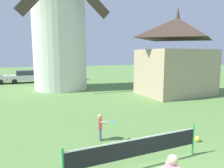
{
  "coord_description": "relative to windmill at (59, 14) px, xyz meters",
  "views": [
    {
      "loc": [
        -3.5,
        -3.53,
        3.54
      ],
      "look_at": [
        -0.46,
        3.58,
        2.42
      ],
      "focal_mm": 32.28,
      "sensor_mm": 36.0,
      "label": 1
    }
  ],
  "objects": [
    {
      "name": "tennis_net",
      "position": [
        -0.29,
        -16.24,
        -6.87
      ],
      "size": [
        4.61,
        0.06,
        1.1
      ],
      "color": "#238E4C",
      "rests_on": "ground_plane"
    },
    {
      "name": "stray_ball",
      "position": [
        3.0,
        -15.5,
        -7.44
      ],
      "size": [
        0.22,
        0.22,
        0.22
      ],
      "primitive_type": "sphere",
      "color": "yellow",
      "rests_on": "ground_plane"
    },
    {
      "name": "parked_car_green",
      "position": [
        1.87,
        6.71,
        -6.74
      ],
      "size": [
        4.49,
        2.15,
        1.56
      ],
      "color": "#1E6638",
      "rests_on": "ground_plane"
    },
    {
      "name": "player_far",
      "position": [
        -0.61,
        -13.83,
        -6.91
      ],
      "size": [
        0.67,
        0.62,
        1.14
      ],
      "color": "slate",
      "rests_on": "ground_plane"
    },
    {
      "name": "chapel",
      "position": [
        8.95,
        -7.04,
        -4.27
      ],
      "size": [
        6.36,
        4.71,
        7.6
      ],
      "color": "tan",
      "rests_on": "ground_plane"
    },
    {
      "name": "parked_car_silver",
      "position": [
        -3.4,
        6.46,
        -6.74
      ],
      "size": [
        3.99,
        2.01,
        1.56
      ],
      "color": "silver",
      "rests_on": "ground_plane"
    },
    {
      "name": "windmill",
      "position": [
        0.0,
        0.0,
        0.0
      ],
      "size": [
        8.53,
        6.05,
        15.1
      ],
      "color": "silver",
      "rests_on": "ground_plane"
    }
  ]
}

